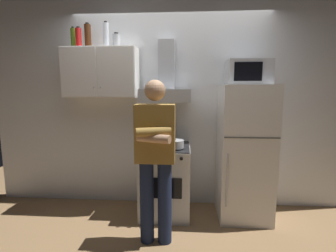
{
  "coord_description": "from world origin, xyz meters",
  "views": [
    {
      "loc": [
        0.18,
        -2.68,
        1.55
      ],
      "look_at": [
        0.0,
        0.0,
        1.15
      ],
      "focal_mm": 26.37,
      "sensor_mm": 36.0,
      "label": 1
    }
  ],
  "objects_px": {
    "cooking_pot": "(176,144)",
    "person_standing": "(155,157)",
    "microwave": "(248,73)",
    "bottle_canister_steel": "(116,41)",
    "bottle_soda_red": "(78,38)",
    "stove_oven": "(165,180)",
    "refrigerator": "(244,153)",
    "range_hood": "(166,85)",
    "bottle_olive_oil": "(73,38)",
    "upper_cabinet": "(102,73)",
    "bottle_vodka_clear": "(106,35)",
    "bottle_rum_dark": "(88,36)"
  },
  "relations": [
    {
      "from": "cooking_pot",
      "to": "person_standing",
      "type": "bearing_deg",
      "value": -110.3
    },
    {
      "from": "microwave",
      "to": "person_standing",
      "type": "height_order",
      "value": "microwave"
    },
    {
      "from": "person_standing",
      "to": "bottle_canister_steel",
      "type": "bearing_deg",
      "value": 126.1
    },
    {
      "from": "bottle_soda_red",
      "to": "stove_oven",
      "type": "bearing_deg",
      "value": -5.03
    },
    {
      "from": "refrigerator",
      "to": "bottle_soda_red",
      "type": "bearing_deg",
      "value": 177.37
    },
    {
      "from": "range_hood",
      "to": "bottle_canister_steel",
      "type": "relative_size",
      "value": 4.06
    },
    {
      "from": "stove_oven",
      "to": "refrigerator",
      "type": "bearing_deg",
      "value": 0.04
    },
    {
      "from": "stove_oven",
      "to": "bottle_olive_oil",
      "type": "distance_m",
      "value": 2.08
    },
    {
      "from": "microwave",
      "to": "range_hood",
      "type": "bearing_deg",
      "value": 173.54
    },
    {
      "from": "refrigerator",
      "to": "upper_cabinet",
      "type": "bearing_deg",
      "value": 175.93
    },
    {
      "from": "stove_oven",
      "to": "bottle_vodka_clear",
      "type": "bearing_deg",
      "value": 168.99
    },
    {
      "from": "range_hood",
      "to": "bottle_rum_dark",
      "type": "relative_size",
      "value": 2.51
    },
    {
      "from": "refrigerator",
      "to": "bottle_vodka_clear",
      "type": "height_order",
      "value": "bottle_vodka_clear"
    },
    {
      "from": "bottle_vodka_clear",
      "to": "person_standing",
      "type": "bearing_deg",
      "value": -47.62
    },
    {
      "from": "bottle_rum_dark",
      "to": "bottle_olive_oil",
      "type": "bearing_deg",
      "value": -176.14
    },
    {
      "from": "microwave",
      "to": "bottle_canister_steel",
      "type": "distance_m",
      "value": 1.62
    },
    {
      "from": "bottle_rum_dark",
      "to": "microwave",
      "type": "bearing_deg",
      "value": -3.73
    },
    {
      "from": "bottle_olive_oil",
      "to": "microwave",
      "type": "bearing_deg",
      "value": -3.08
    },
    {
      "from": "stove_oven",
      "to": "microwave",
      "type": "relative_size",
      "value": 1.82
    },
    {
      "from": "bottle_rum_dark",
      "to": "bottle_soda_red",
      "type": "distance_m",
      "value": 0.11
    },
    {
      "from": "person_standing",
      "to": "cooking_pot",
      "type": "height_order",
      "value": "person_standing"
    },
    {
      "from": "range_hood",
      "to": "person_standing",
      "type": "xyz_separation_m",
      "value": [
        -0.05,
        -0.73,
        -0.7
      ]
    },
    {
      "from": "stove_oven",
      "to": "microwave",
      "type": "height_order",
      "value": "microwave"
    },
    {
      "from": "microwave",
      "to": "bottle_vodka_clear",
      "type": "distance_m",
      "value": 1.75
    },
    {
      "from": "person_standing",
      "to": "bottle_rum_dark",
      "type": "height_order",
      "value": "bottle_rum_dark"
    },
    {
      "from": "bottle_vodka_clear",
      "to": "bottle_canister_steel",
      "type": "relative_size",
      "value": 1.69
    },
    {
      "from": "bottle_rum_dark",
      "to": "bottle_olive_oil",
      "type": "distance_m",
      "value": 0.18
    },
    {
      "from": "stove_oven",
      "to": "person_standing",
      "type": "bearing_deg",
      "value": -94.72
    },
    {
      "from": "bottle_vodka_clear",
      "to": "bottle_soda_red",
      "type": "relative_size",
      "value": 1.28
    },
    {
      "from": "upper_cabinet",
      "to": "range_hood",
      "type": "distance_m",
      "value": 0.81
    },
    {
      "from": "cooking_pot",
      "to": "bottle_soda_red",
      "type": "height_order",
      "value": "bottle_soda_red"
    },
    {
      "from": "bottle_rum_dark",
      "to": "stove_oven",
      "type": "bearing_deg",
      "value": -8.51
    },
    {
      "from": "upper_cabinet",
      "to": "person_standing",
      "type": "relative_size",
      "value": 0.55
    },
    {
      "from": "microwave",
      "to": "bottle_soda_red",
      "type": "relative_size",
      "value": 1.97
    },
    {
      "from": "refrigerator",
      "to": "bottle_canister_steel",
      "type": "distance_m",
      "value": 2.06
    },
    {
      "from": "refrigerator",
      "to": "person_standing",
      "type": "distance_m",
      "value": 1.17
    },
    {
      "from": "stove_oven",
      "to": "bottle_rum_dark",
      "type": "bearing_deg",
      "value": 171.49
    },
    {
      "from": "range_hood",
      "to": "cooking_pot",
      "type": "xyz_separation_m",
      "value": [
        0.13,
        -0.25,
        -0.68
      ]
    },
    {
      "from": "upper_cabinet",
      "to": "person_standing",
      "type": "bearing_deg",
      "value": -44.26
    },
    {
      "from": "refrigerator",
      "to": "person_standing",
      "type": "relative_size",
      "value": 0.98
    },
    {
      "from": "range_hood",
      "to": "bottle_rum_dark",
      "type": "distance_m",
      "value": 1.13
    },
    {
      "from": "range_hood",
      "to": "bottle_vodka_clear",
      "type": "distance_m",
      "value": 0.95
    },
    {
      "from": "upper_cabinet",
      "to": "bottle_olive_oil",
      "type": "relative_size",
      "value": 3.57
    },
    {
      "from": "cooking_pot",
      "to": "bottle_vodka_clear",
      "type": "bearing_deg",
      "value": 163.12
    },
    {
      "from": "stove_oven",
      "to": "refrigerator",
      "type": "relative_size",
      "value": 0.55
    },
    {
      "from": "refrigerator",
      "to": "bottle_vodka_clear",
      "type": "relative_size",
      "value": 5.13
    },
    {
      "from": "cooking_pot",
      "to": "bottle_rum_dark",
      "type": "distance_m",
      "value": 1.7
    },
    {
      "from": "upper_cabinet",
      "to": "bottle_vodka_clear",
      "type": "relative_size",
      "value": 2.88
    },
    {
      "from": "bottle_vodka_clear",
      "to": "bottle_olive_oil",
      "type": "xyz_separation_m",
      "value": [
        -0.41,
        -0.01,
        -0.03
      ]
    },
    {
      "from": "refrigerator",
      "to": "cooking_pot",
      "type": "xyz_separation_m",
      "value": [
        -0.82,
        -0.12,
        0.12
      ]
    }
  ]
}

